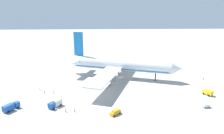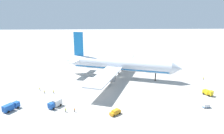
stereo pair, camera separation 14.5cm
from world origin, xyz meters
The scene contains 19 objects.
ground_plane centered at (0.00, 0.00, 0.00)m, with size 600.00×600.00×0.00m, color #ADA8A0.
airliner centered at (-1.18, 0.28, 7.82)m, with size 68.47×75.94×25.96m.
service_truck_0 centered at (-47.73, -40.19, 1.57)m, with size 5.43×7.09×2.82m.
service_truck_1 centered at (-30.52, -38.00, 1.63)m, with size 5.32×6.46×2.97m.
service_truck_3 centered at (38.61, -28.64, 1.40)m, with size 4.12×4.98×2.64m.
service_van centered at (-6.10, -45.75, 1.03)m, with size 4.75×4.52×1.97m.
baggage_cart_0 centered at (-14.18, 45.60, 0.27)m, with size 1.87×3.60×0.40m.
baggage_cart_1 centered at (31.85, -41.53, 0.84)m, with size 3.47×1.67×1.54m.
baggage_cart_2 centered at (41.42, 22.93, 0.66)m, with size 2.41×3.50×1.18m.
ground_worker_0 centered at (-42.19, -18.88, 0.82)m, with size 0.56×0.56×1.62m.
ground_worker_1 centered at (-22.05, -42.81, 0.81)m, with size 0.55×0.55×1.61m.
ground_worker_2 centered at (46.86, -6.49, 0.82)m, with size 0.54×0.54×1.62m.
ground_worker_3 centered at (-34.53, -23.00, 0.83)m, with size 0.41×0.41×1.64m.
ground_worker_4 centered at (-39.06, -22.79, 0.86)m, with size 0.46×0.46×1.70m.
ground_worker_5 centered at (-25.53, -42.91, 0.91)m, with size 0.52×0.52×1.78m.
traffic_cone_0 centered at (30.94, -26.54, 0.28)m, with size 0.36×0.36×0.55m, color orange.
traffic_cone_1 centered at (26.65, 34.25, 0.28)m, with size 0.36×0.36×0.55m, color orange.
traffic_cone_2 centered at (32.99, 41.46, 0.28)m, with size 0.36×0.36×0.55m, color orange.
traffic_cone_3 centered at (-43.60, 14.92, 0.28)m, with size 0.36×0.36×0.55m, color orange.
Camera 1 is at (-10.95, -120.44, 39.62)m, focal length 34.38 mm.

